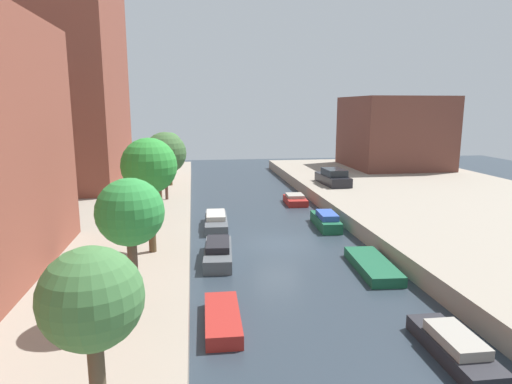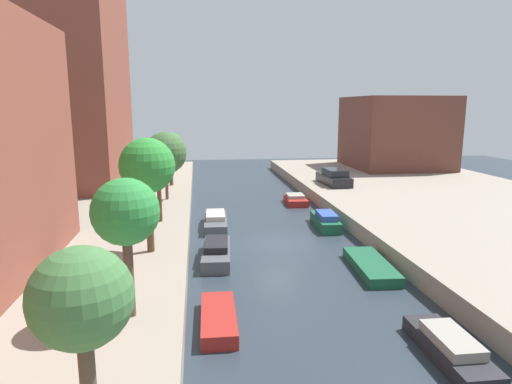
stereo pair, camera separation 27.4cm
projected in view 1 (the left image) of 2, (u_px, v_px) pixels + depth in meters
The scene contains 17 objects.
ground_plane at pixel (278, 244), 25.55m from camera, with size 84.00×84.00×0.00m, color #28333D.
apartment_tower_far at pixel (55, 43), 37.13m from camera, with size 10.00×13.40×24.10m, color brown.
low_block_right at pixel (393, 132), 50.37m from camera, with size 10.00×10.66×7.93m, color brown.
street_tree_0 at pixel (92, 301), 8.58m from camera, with size 2.05×2.05×4.19m.
street_tree_1 at pixel (130, 214), 14.01m from camera, with size 2.18×2.18×4.63m.
street_tree_2 at pixel (149, 167), 20.39m from camera, with size 2.59×2.59×5.44m.
street_tree_3 at pixel (159, 162), 26.04m from camera, with size 1.91×1.91×4.63m.
street_tree_4 at pixel (165, 153), 32.45m from camera, with size 3.09×3.09×5.02m.
street_tree_5 at pixel (169, 145), 38.37m from camera, with size 2.11×2.11×4.64m.
parked_car at pixel (333, 178), 39.43m from camera, with size 2.03×4.83×1.42m.
moored_boat_left_1 at pixel (222, 319), 16.01m from camera, with size 1.33×3.62×0.52m.
moored_boat_left_2 at pixel (218, 252), 22.83m from camera, with size 1.70×4.42×1.00m.
moored_boat_left_3 at pixel (216, 221), 29.06m from camera, with size 1.61×4.54×0.93m.
moored_boat_right_1 at pixel (454, 347), 13.97m from camera, with size 1.35×3.95×0.85m.
moored_boat_right_2 at pixel (373, 266), 21.44m from camera, with size 1.87×4.61×0.49m.
moored_boat_right_3 at pixel (326, 221), 29.09m from camera, with size 1.48×4.00×1.04m.
moored_boat_right_4 at pixel (295, 200), 36.17m from camera, with size 1.70×3.10×0.76m.
Camera 1 is at (-4.70, -24.08, 7.82)m, focal length 31.02 mm.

